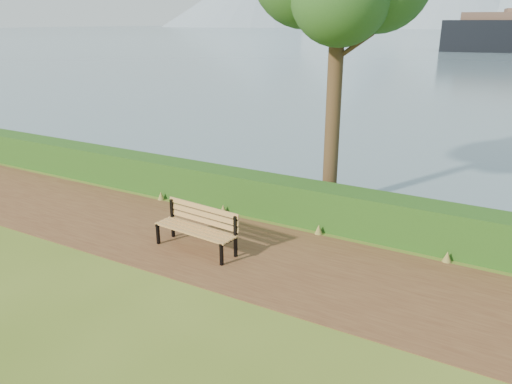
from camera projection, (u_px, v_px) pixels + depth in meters
The scene contains 4 objects.
ground at pixel (214, 252), 10.89m from camera, with size 140.00×140.00×0.00m, color #4A631C.
path at pixel (221, 247), 11.14m from camera, with size 40.00×3.40×0.01m, color #522F1C.
hedge at pixel (270, 196), 12.86m from camera, with size 32.00×0.85×1.00m, color #193F12.
bench at pixel (198, 225), 10.88m from camera, with size 2.00×0.74×0.98m.
Camera 1 is at (5.72, -8.10, 4.79)m, focal length 35.00 mm.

